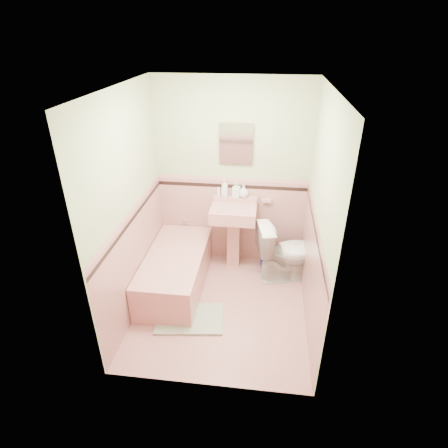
# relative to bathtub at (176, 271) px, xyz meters

# --- Properties ---
(floor) EXTENTS (2.20, 2.20, 0.00)m
(floor) POSITION_rel_bathtub_xyz_m (0.63, -0.33, -0.23)
(floor) COLOR tan
(floor) RESTS_ON ground
(ceiling) EXTENTS (2.20, 2.20, 0.00)m
(ceiling) POSITION_rel_bathtub_xyz_m (0.63, -0.33, 2.27)
(ceiling) COLOR white
(ceiling) RESTS_ON ground
(wall_back) EXTENTS (2.50, 0.00, 2.50)m
(wall_back) POSITION_rel_bathtub_xyz_m (0.63, 0.77, 1.02)
(wall_back) COLOR beige
(wall_back) RESTS_ON ground
(wall_front) EXTENTS (2.50, 0.00, 2.50)m
(wall_front) POSITION_rel_bathtub_xyz_m (0.63, -1.43, 1.02)
(wall_front) COLOR beige
(wall_front) RESTS_ON ground
(wall_left) EXTENTS (0.00, 2.50, 2.50)m
(wall_left) POSITION_rel_bathtub_xyz_m (-0.37, -0.33, 1.02)
(wall_left) COLOR beige
(wall_left) RESTS_ON ground
(wall_right) EXTENTS (0.00, 2.50, 2.50)m
(wall_right) POSITION_rel_bathtub_xyz_m (1.63, -0.33, 1.02)
(wall_right) COLOR beige
(wall_right) RESTS_ON ground
(wainscot_back) EXTENTS (2.00, 0.00, 2.00)m
(wainscot_back) POSITION_rel_bathtub_xyz_m (0.63, 0.76, 0.38)
(wainscot_back) COLOR tan
(wainscot_back) RESTS_ON ground
(wainscot_front) EXTENTS (2.00, 0.00, 2.00)m
(wainscot_front) POSITION_rel_bathtub_xyz_m (0.63, -1.42, 0.38)
(wainscot_front) COLOR tan
(wainscot_front) RESTS_ON ground
(wainscot_left) EXTENTS (0.00, 2.20, 2.20)m
(wainscot_left) POSITION_rel_bathtub_xyz_m (-0.36, -0.33, 0.38)
(wainscot_left) COLOR tan
(wainscot_left) RESTS_ON ground
(wainscot_right) EXTENTS (0.00, 2.20, 2.20)m
(wainscot_right) POSITION_rel_bathtub_xyz_m (1.62, -0.33, 0.38)
(wainscot_right) COLOR tan
(wainscot_right) RESTS_ON ground
(accent_back) EXTENTS (2.00, 0.00, 2.00)m
(accent_back) POSITION_rel_bathtub_xyz_m (0.63, 0.75, 0.90)
(accent_back) COLOR black
(accent_back) RESTS_ON ground
(accent_front) EXTENTS (2.00, 0.00, 2.00)m
(accent_front) POSITION_rel_bathtub_xyz_m (0.63, -1.41, 0.90)
(accent_front) COLOR black
(accent_front) RESTS_ON ground
(accent_left) EXTENTS (0.00, 2.20, 2.20)m
(accent_left) POSITION_rel_bathtub_xyz_m (-0.35, -0.33, 0.89)
(accent_left) COLOR black
(accent_left) RESTS_ON ground
(accent_right) EXTENTS (0.00, 2.20, 2.20)m
(accent_right) POSITION_rel_bathtub_xyz_m (1.61, -0.33, 0.89)
(accent_right) COLOR black
(accent_right) RESTS_ON ground
(cap_back) EXTENTS (2.00, 0.00, 2.00)m
(cap_back) POSITION_rel_bathtub_xyz_m (0.63, 0.75, 0.99)
(cap_back) COLOR tan
(cap_back) RESTS_ON ground
(cap_front) EXTENTS (2.00, 0.00, 2.00)m
(cap_front) POSITION_rel_bathtub_xyz_m (0.63, -1.41, 0.99)
(cap_front) COLOR tan
(cap_front) RESTS_ON ground
(cap_left) EXTENTS (0.00, 2.20, 2.20)m
(cap_left) POSITION_rel_bathtub_xyz_m (-0.35, -0.33, 1.00)
(cap_left) COLOR tan
(cap_left) RESTS_ON ground
(cap_right) EXTENTS (0.00, 2.20, 2.20)m
(cap_right) POSITION_rel_bathtub_xyz_m (1.61, -0.33, 1.00)
(cap_right) COLOR tan
(cap_right) RESTS_ON ground
(bathtub) EXTENTS (0.70, 1.50, 0.45)m
(bathtub) POSITION_rel_bathtub_xyz_m (0.00, 0.00, 0.00)
(bathtub) COLOR tan
(bathtub) RESTS_ON floor
(tub_faucet) EXTENTS (0.04, 0.12, 0.04)m
(tub_faucet) POSITION_rel_bathtub_xyz_m (0.00, 0.72, 0.41)
(tub_faucet) COLOR silver
(tub_faucet) RESTS_ON wall_back
(sink) EXTENTS (0.59, 0.48, 0.93)m
(sink) POSITION_rel_bathtub_xyz_m (0.68, 0.53, 0.24)
(sink) COLOR tan
(sink) RESTS_ON floor
(sink_faucet) EXTENTS (0.02, 0.02, 0.10)m
(sink_faucet) POSITION_rel_bathtub_xyz_m (0.68, 0.67, 0.72)
(sink_faucet) COLOR silver
(sink_faucet) RESTS_ON sink
(medicine_cabinet) EXTENTS (0.36, 0.04, 0.45)m
(medicine_cabinet) POSITION_rel_bathtub_xyz_m (0.68, 0.74, 1.47)
(medicine_cabinet) COLOR white
(medicine_cabinet) RESTS_ON wall_back
(soap_dish) EXTENTS (0.12, 0.07, 0.04)m
(soap_dish) POSITION_rel_bathtub_xyz_m (1.10, 0.73, 0.72)
(soap_dish) COLOR tan
(soap_dish) RESTS_ON wall_back
(soap_bottle_left) EXTENTS (0.11, 0.11, 0.24)m
(soap_bottle_left) POSITION_rel_bathtub_xyz_m (0.54, 0.71, 0.89)
(soap_bottle_left) COLOR #B2B2B2
(soap_bottle_left) RESTS_ON sink
(soap_bottle_mid) EXTENTS (0.11, 0.11, 0.21)m
(soap_bottle_mid) POSITION_rel_bathtub_xyz_m (0.70, 0.71, 0.87)
(soap_bottle_mid) COLOR #B2B2B2
(soap_bottle_mid) RESTS_ON sink
(soap_bottle_right) EXTENTS (0.16, 0.16, 0.17)m
(soap_bottle_right) POSITION_rel_bathtub_xyz_m (0.79, 0.71, 0.85)
(soap_bottle_right) COLOR #B2B2B2
(soap_bottle_right) RESTS_ON sink
(tube) EXTENTS (0.04, 0.04, 0.12)m
(tube) POSITION_rel_bathtub_xyz_m (0.46, 0.71, 0.82)
(tube) COLOR white
(tube) RESTS_ON sink
(toilet) EXTENTS (0.87, 0.62, 0.81)m
(toilet) POSITION_rel_bathtub_xyz_m (1.41, 0.36, 0.18)
(toilet) COLOR white
(toilet) RESTS_ON floor
(bucket) EXTENTS (0.28, 0.28, 0.22)m
(bucket) POSITION_rel_bathtub_xyz_m (1.16, 0.53, -0.12)
(bucket) COLOR #13229F
(bucket) RESTS_ON floor
(bath_mat) EXTENTS (0.81, 0.59, 0.03)m
(bath_mat) POSITION_rel_bathtub_xyz_m (0.30, -0.60, -0.21)
(bath_mat) COLOR gray
(bath_mat) RESTS_ON floor
(shoe) EXTENTS (0.17, 0.09, 0.07)m
(shoe) POSITION_rel_bathtub_xyz_m (0.13, -0.66, -0.16)
(shoe) COLOR #BF1E59
(shoe) RESTS_ON bath_mat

